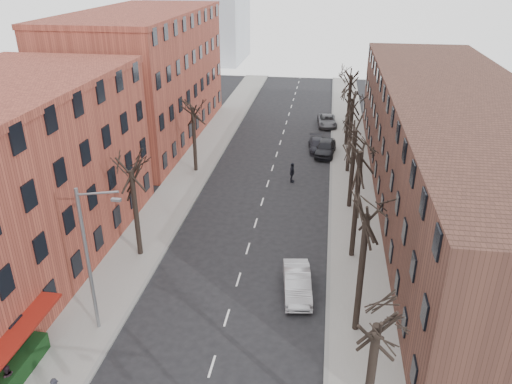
% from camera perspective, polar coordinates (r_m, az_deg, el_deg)
% --- Properties ---
extents(sidewalk_left, '(4.00, 90.00, 0.15)m').
position_cam_1_polar(sidewalk_left, '(52.07, -7.01, 2.89)').
color(sidewalk_left, gray).
rests_on(sidewalk_left, ground).
extents(sidewalk_right, '(4.00, 90.00, 0.15)m').
position_cam_1_polar(sidewalk_right, '(50.45, 10.84, 1.87)').
color(sidewalk_right, gray).
rests_on(sidewalk_right, ground).
extents(building_left_far, '(12.00, 28.00, 14.00)m').
position_cam_1_polar(building_left_far, '(60.68, -12.64, 12.52)').
color(building_left_far, brown).
rests_on(building_left_far, ground).
extents(building_right, '(12.00, 50.00, 10.00)m').
position_cam_1_polar(building_right, '(45.24, 21.70, 4.46)').
color(building_right, '#4B2C23').
rests_on(building_right, ground).
extents(awning_left, '(1.20, 7.00, 0.15)m').
position_cam_1_polar(awning_left, '(30.01, -24.79, -18.48)').
color(awning_left, maroon).
rests_on(awning_left, ground).
extents(hedge, '(0.80, 6.00, 1.00)m').
position_cam_1_polar(hedge, '(29.06, -26.26, -18.74)').
color(hedge, '#123414').
rests_on(hedge, sidewalk_left).
extents(tree_right_b, '(5.20, 5.20, 10.80)m').
position_cam_1_polar(tree_right_b, '(30.63, 11.23, -15.21)').
color(tree_right_b, black).
rests_on(tree_right_b, ground).
extents(tree_right_c, '(5.20, 5.20, 11.60)m').
position_cam_1_polar(tree_right_c, '(37.11, 10.83, -7.25)').
color(tree_right_c, black).
rests_on(tree_right_c, ground).
extents(tree_right_d, '(5.20, 5.20, 10.00)m').
position_cam_1_polar(tree_right_d, '(44.10, 10.55, -1.73)').
color(tree_right_d, black).
rests_on(tree_right_d, ground).
extents(tree_right_e, '(5.20, 5.20, 10.80)m').
position_cam_1_polar(tree_right_e, '(51.38, 10.36, 2.25)').
color(tree_right_e, black).
rests_on(tree_right_e, ground).
extents(tree_right_f, '(5.20, 5.20, 11.60)m').
position_cam_1_polar(tree_right_f, '(58.85, 10.21, 5.24)').
color(tree_right_f, black).
rests_on(tree_right_f, ground).
extents(tree_left_a, '(5.20, 5.20, 9.50)m').
position_cam_1_polar(tree_left_a, '(37.60, -13.03, -7.02)').
color(tree_left_a, black).
rests_on(tree_left_a, ground).
extents(tree_left_b, '(5.20, 5.20, 9.50)m').
position_cam_1_polar(tree_left_b, '(51.11, -6.86, 2.37)').
color(tree_left_b, black).
rests_on(tree_left_b, ground).
extents(streetlight, '(2.45, 0.22, 9.03)m').
position_cam_1_polar(streetlight, '(28.66, -18.45, -6.89)').
color(streetlight, slate).
rests_on(streetlight, ground).
extents(silver_sedan, '(2.27, 4.96, 1.58)m').
position_cam_1_polar(silver_sedan, '(32.50, 4.73, -10.32)').
color(silver_sedan, '#A6A7AC').
rests_on(silver_sedan, ground).
extents(parked_car_near, '(2.51, 5.16, 1.70)m').
position_cam_1_polar(parked_car_near, '(55.31, 7.95, 5.03)').
color(parked_car_near, black).
rests_on(parked_car_near, ground).
extents(parked_car_mid, '(2.26, 4.64, 1.30)m').
position_cam_1_polar(parked_car_mid, '(56.64, 7.01, 5.36)').
color(parked_car_mid, black).
rests_on(parked_car_mid, ground).
extents(parked_car_far, '(2.76, 5.17, 1.38)m').
position_cam_1_polar(parked_car_far, '(65.51, 8.12, 8.06)').
color(parked_car_far, '#4E5055').
rests_on(parked_car_far, ground).
extents(pedestrian_b, '(0.93, 0.89, 1.51)m').
position_cam_1_polar(pedestrian_b, '(28.84, -26.47, -18.49)').
color(pedestrian_b, black).
rests_on(pedestrian_b, sidewalk_left).
extents(pedestrian_crossing, '(0.59, 1.19, 1.96)m').
position_cam_1_polar(pedestrian_crossing, '(48.01, 4.14, 2.22)').
color(pedestrian_crossing, black).
rests_on(pedestrian_crossing, ground).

